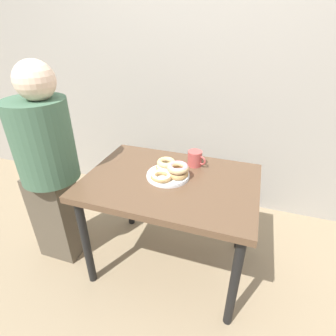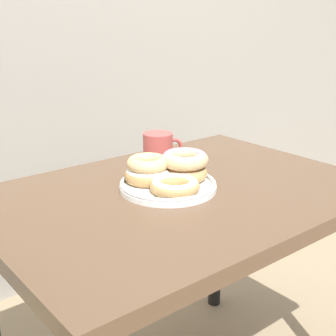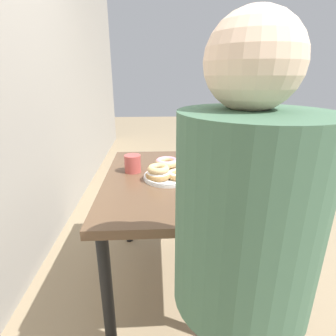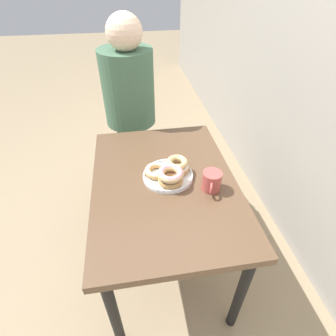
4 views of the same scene
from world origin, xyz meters
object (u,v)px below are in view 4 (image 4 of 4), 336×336
(coffee_mug, at_px, (212,181))
(person_figure, at_px, (130,109))
(donut_plate, at_px, (170,172))
(dining_table, at_px, (164,193))

(coffee_mug, distance_m, person_figure, 0.93)
(donut_plate, relative_size, coffee_mug, 2.20)
(dining_table, xyz_separation_m, person_figure, (-0.76, -0.13, 0.12))
(donut_plate, relative_size, person_figure, 0.20)
(dining_table, height_order, person_figure, person_figure)
(dining_table, distance_m, person_figure, 0.79)
(donut_plate, height_order, coffee_mug, coffee_mug)
(dining_table, height_order, coffee_mug, coffee_mug)
(donut_plate, bearing_deg, dining_table, -63.33)
(donut_plate, bearing_deg, coffee_mug, 59.36)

